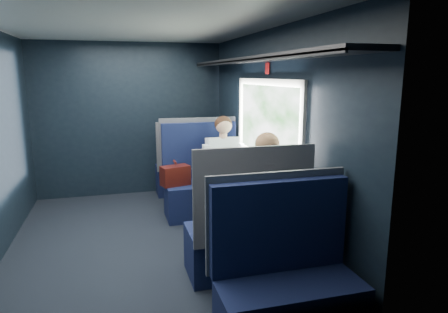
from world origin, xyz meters
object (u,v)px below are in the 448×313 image
object	(u,v)px
woman	(264,193)
cup	(245,161)
seat_row_front	(190,168)
seat_row_back	(287,285)
seat_bay_far	(244,233)
bottle_small	(253,161)
seat_bay_near	(201,183)
table	(235,181)
man	(224,163)
laptop	(250,166)

from	to	relation	value
woman	cup	xyz separation A→B (m)	(0.19, 1.15, 0.06)
seat_row_front	seat_row_back	xyz separation A→B (m)	(0.00, -3.59, 0.00)
seat_bay_far	bottle_small	world-z (taller)	seat_bay_far
seat_row_front	seat_row_back	distance (m)	3.59
seat_bay_near	bottle_small	xyz separation A→B (m)	(0.48, -0.66, 0.41)
table	seat_row_back	bearing A→B (deg)	-95.80
table	woman	bearing A→B (deg)	-84.55
seat_bay_near	man	world-z (taller)	man
seat_bay_far	man	bearing A→B (deg)	80.97
table	seat_bay_near	world-z (taller)	seat_bay_near
seat_row_back	bottle_small	bearing A→B (deg)	76.99
seat_row_back	woman	size ratio (longest dim) A/B	0.88
bottle_small	cup	xyz separation A→B (m)	(-0.02, 0.23, -0.04)
seat_bay_near	cup	size ratio (longest dim) A/B	13.49
seat_row_front	man	world-z (taller)	man
man	seat_row_back	bearing A→B (deg)	-95.72
seat_row_back	woman	distance (m)	1.16
table	seat_bay_far	distance (m)	0.93
bottle_small	man	bearing A→B (deg)	113.60
seat_bay_far	cup	size ratio (longest dim) A/B	13.49
table	woman	distance (m)	0.71
seat_bay_far	man	world-z (taller)	man
table	seat_row_back	xyz separation A→B (m)	(-0.18, -1.80, -0.25)
seat_bay_far	bottle_small	size ratio (longest dim) A/B	6.33
man	cup	bearing A→B (deg)	-53.83
seat_bay_far	seat_row_back	size ratio (longest dim) A/B	1.09
seat_bay_far	cup	bearing A→B (deg)	71.53
bottle_small	table	bearing A→B (deg)	-143.23
laptop	bottle_small	xyz separation A→B (m)	(0.09, 0.14, 0.02)
bottle_small	seat_row_front	bearing A→B (deg)	106.29
seat_row_back	laptop	xyz separation A→B (m)	(0.37, 1.86, 0.40)
man	bottle_small	bearing A→B (deg)	-66.40
table	seat_bay_near	xyz separation A→B (m)	(-0.20, 0.87, -0.24)
laptop	bottle_small	bearing A→B (deg)	56.89
seat_bay_far	woman	world-z (taller)	woman
table	laptop	world-z (taller)	laptop
seat_bay_near	man	bearing A→B (deg)	-32.39
seat_bay_near	cup	xyz separation A→B (m)	(0.46, -0.43, 0.36)
seat_bay_far	laptop	world-z (taller)	seat_bay_far
woman	seat_row_front	bearing A→B (deg)	95.70
seat_row_back	man	bearing A→B (deg)	84.28
seat_bay_near	laptop	world-z (taller)	seat_bay_near
seat_bay_far	woman	bearing A→B (deg)	33.82
table	seat_row_front	size ratio (longest dim) A/B	0.86
table	woman	world-z (taller)	woman
seat_bay_far	seat_row_front	size ratio (longest dim) A/B	1.09
table	seat_row_back	distance (m)	1.82
seat_row_front	bottle_small	bearing A→B (deg)	-73.71
man	bottle_small	xyz separation A→B (m)	(0.21, -0.49, 0.11)
man	cup	size ratio (longest dim) A/B	14.15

